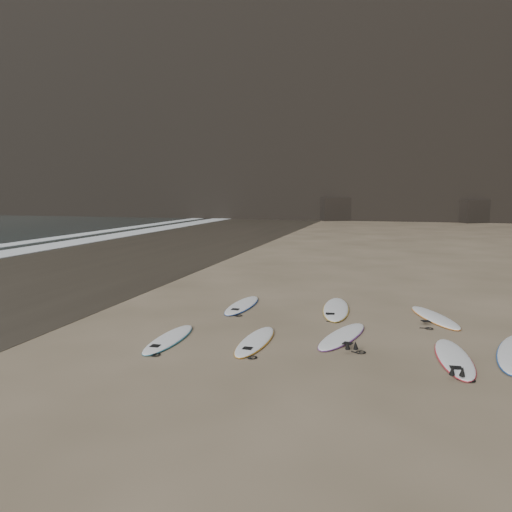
{
  "coord_description": "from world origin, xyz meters",
  "views": [
    {
      "loc": [
        0.46,
        -10.33,
        3.19
      ],
      "look_at": [
        -2.97,
        2.14,
        1.5
      ],
      "focal_mm": 35.0,
      "sensor_mm": 36.0,
      "label": 1
    }
  ],
  "objects_px": {
    "surfboard_0": "(169,339)",
    "surfboard_6": "(336,309)",
    "surfboard_3": "(454,357)",
    "surfboard_7": "(435,317)",
    "surfboard_5": "(242,305)",
    "surfboard_1": "(255,341)",
    "surfboard_2": "(342,336)"
  },
  "relations": [
    {
      "from": "surfboard_0",
      "to": "surfboard_7",
      "type": "bearing_deg",
      "value": 30.59
    },
    {
      "from": "surfboard_0",
      "to": "surfboard_2",
      "type": "xyz_separation_m",
      "value": [
        3.58,
        1.2,
        0.0
      ]
    },
    {
      "from": "surfboard_1",
      "to": "surfboard_3",
      "type": "bearing_deg",
      "value": 0.33
    },
    {
      "from": "surfboard_0",
      "to": "surfboard_6",
      "type": "relative_size",
      "value": 0.82
    },
    {
      "from": "surfboard_0",
      "to": "surfboard_1",
      "type": "bearing_deg",
      "value": 9.85
    },
    {
      "from": "surfboard_6",
      "to": "surfboard_7",
      "type": "distance_m",
      "value": 2.5
    },
    {
      "from": "surfboard_3",
      "to": "surfboard_6",
      "type": "relative_size",
      "value": 0.89
    },
    {
      "from": "surfboard_2",
      "to": "surfboard_6",
      "type": "bearing_deg",
      "value": 114.26
    },
    {
      "from": "surfboard_0",
      "to": "surfboard_2",
      "type": "bearing_deg",
      "value": 17.66
    },
    {
      "from": "surfboard_3",
      "to": "surfboard_2",
      "type": "bearing_deg",
      "value": 153.98
    },
    {
      "from": "surfboard_1",
      "to": "surfboard_3",
      "type": "height_order",
      "value": "surfboard_3"
    },
    {
      "from": "surfboard_3",
      "to": "surfboard_7",
      "type": "height_order",
      "value": "surfboard_3"
    },
    {
      "from": "surfboard_3",
      "to": "surfboard_0",
      "type": "bearing_deg",
      "value": 179.23
    },
    {
      "from": "surfboard_0",
      "to": "surfboard_6",
      "type": "xyz_separation_m",
      "value": [
        3.16,
        3.69,
        0.01
      ]
    },
    {
      "from": "surfboard_5",
      "to": "surfboard_7",
      "type": "relative_size",
      "value": 1.01
    },
    {
      "from": "surfboard_1",
      "to": "surfboard_2",
      "type": "bearing_deg",
      "value": 27.02
    },
    {
      "from": "surfboard_0",
      "to": "surfboard_1",
      "type": "relative_size",
      "value": 1.0
    },
    {
      "from": "surfboard_3",
      "to": "surfboard_6",
      "type": "height_order",
      "value": "surfboard_6"
    },
    {
      "from": "surfboard_0",
      "to": "surfboard_3",
      "type": "height_order",
      "value": "surfboard_3"
    },
    {
      "from": "surfboard_1",
      "to": "surfboard_5",
      "type": "relative_size",
      "value": 0.94
    },
    {
      "from": "surfboard_5",
      "to": "surfboard_7",
      "type": "bearing_deg",
      "value": 1.09
    },
    {
      "from": "surfboard_6",
      "to": "surfboard_7",
      "type": "xyz_separation_m",
      "value": [
        2.49,
        -0.23,
        -0.01
      ]
    },
    {
      "from": "surfboard_1",
      "to": "surfboard_7",
      "type": "height_order",
      "value": "surfboard_7"
    },
    {
      "from": "surfboard_5",
      "to": "surfboard_1",
      "type": "bearing_deg",
      "value": -67.24
    },
    {
      "from": "surfboard_2",
      "to": "surfboard_5",
      "type": "xyz_separation_m",
      "value": [
        -2.98,
        2.26,
        0.0
      ]
    },
    {
      "from": "surfboard_2",
      "to": "surfboard_7",
      "type": "relative_size",
      "value": 1.0
    },
    {
      "from": "surfboard_0",
      "to": "surfboard_3",
      "type": "relative_size",
      "value": 0.92
    },
    {
      "from": "surfboard_0",
      "to": "surfboard_6",
      "type": "height_order",
      "value": "surfboard_6"
    },
    {
      "from": "surfboard_7",
      "to": "surfboard_3",
      "type": "bearing_deg",
      "value": -109.45
    },
    {
      "from": "surfboard_0",
      "to": "surfboard_5",
      "type": "height_order",
      "value": "surfboard_5"
    },
    {
      "from": "surfboard_3",
      "to": "surfboard_5",
      "type": "distance_m",
      "value": 6.06
    },
    {
      "from": "surfboard_2",
      "to": "surfboard_6",
      "type": "xyz_separation_m",
      "value": [
        -0.42,
        2.49,
        0.01
      ]
    }
  ]
}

